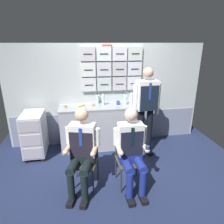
# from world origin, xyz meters

# --- Properties ---
(ground) EXTENTS (4.80, 4.80, 0.04)m
(ground) POSITION_xyz_m (0.00, 0.00, -0.02)
(ground) COLOR #1D2646
(galley_bulkhead) EXTENTS (4.20, 0.14, 2.15)m
(galley_bulkhead) POSITION_xyz_m (0.01, 1.37, 1.09)
(galley_bulkhead) COLOR #ADB6B6
(galley_bulkhead) RESTS_ON ground
(galley_counter) EXTENTS (1.68, 0.53, 0.92)m
(galley_counter) POSITION_xyz_m (-0.18, 1.09, 0.46)
(galley_counter) COLOR #9FA1A9
(galley_counter) RESTS_ON ground
(service_trolley) EXTENTS (0.40, 0.65, 0.88)m
(service_trolley) POSITION_xyz_m (-1.50, 0.95, 0.47)
(service_trolley) COLOR black
(service_trolley) RESTS_ON ground
(folding_chair_left) EXTENTS (0.50, 0.50, 0.83)m
(folding_chair_left) POSITION_xyz_m (-0.55, -0.04, 0.51)
(folding_chair_left) COLOR #2D2D33
(folding_chair_left) RESTS_ON ground
(crew_member_left) EXTENTS (0.54, 0.69, 1.28)m
(crew_member_left) POSITION_xyz_m (-0.59, -0.19, 0.71)
(crew_member_left) COLOR black
(crew_member_left) RESTS_ON ground
(folding_chair_right) EXTENTS (0.41, 0.42, 0.83)m
(folding_chair_right) POSITION_xyz_m (0.13, -0.12, 0.51)
(folding_chair_right) COLOR #2D2D33
(folding_chair_right) RESTS_ON ground
(crew_member_right) EXTENTS (0.51, 0.63, 1.27)m
(crew_member_right) POSITION_xyz_m (0.13, -0.28, 0.70)
(crew_member_right) COLOR black
(crew_member_right) RESTS_ON ground
(crew_member_standing) EXTENTS (0.54, 0.30, 1.74)m
(crew_member_standing) POSITION_xyz_m (0.65, 0.64, 1.05)
(crew_member_standing) COLOR black
(crew_member_standing) RESTS_ON ground
(water_bottle_short) EXTENTS (0.06, 0.06, 0.22)m
(water_bottle_short) POSITION_xyz_m (-0.22, 1.27, 1.03)
(water_bottle_short) COLOR silver
(water_bottle_short) RESTS_ON galley_counter
(sparkling_bottle_green) EXTENTS (0.06, 0.06, 0.26)m
(sparkling_bottle_green) POSITION_xyz_m (-0.11, 1.14, 1.05)
(sparkling_bottle_green) COLOR silver
(sparkling_bottle_green) RESTS_ON galley_counter
(water_bottle_blue_cap) EXTENTS (0.07, 0.07, 0.24)m
(water_bottle_blue_cap) POSITION_xyz_m (0.35, 1.11, 1.04)
(water_bottle_blue_cap) COLOR silver
(water_bottle_blue_cap) RESTS_ON galley_counter
(water_bottle_tall) EXTENTS (0.08, 0.08, 0.29)m
(water_bottle_tall) POSITION_xyz_m (0.47, 1.06, 1.06)
(water_bottle_tall) COLOR silver
(water_bottle_tall) RESTS_ON galley_counter
(coffee_cup_spare) EXTENTS (0.07, 0.07, 0.08)m
(coffee_cup_spare) POSITION_xyz_m (0.20, 1.12, 0.97)
(coffee_cup_spare) COLOR navy
(coffee_cup_spare) RESTS_ON galley_counter
(paper_cup_tan) EXTENTS (0.07, 0.07, 0.07)m
(paper_cup_tan) POSITION_xyz_m (-0.89, 1.07, 0.96)
(paper_cup_tan) COLOR tan
(paper_cup_tan) RESTS_ON galley_counter
(paper_cup_blue) EXTENTS (0.06, 0.06, 0.06)m
(paper_cup_blue) POSITION_xyz_m (0.52, 0.97, 0.96)
(paper_cup_blue) COLOR navy
(paper_cup_blue) RESTS_ON galley_counter
(coffee_cup_white) EXTENTS (0.07, 0.07, 0.06)m
(coffee_cup_white) POSITION_xyz_m (-0.34, 1.09, 0.96)
(coffee_cup_white) COLOR tan
(coffee_cup_white) RESTS_ON galley_counter
(snack_banana) EXTENTS (0.17, 0.10, 0.04)m
(snack_banana) POSITION_xyz_m (-0.57, 1.13, 0.94)
(snack_banana) COLOR yellow
(snack_banana) RESTS_ON galley_counter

